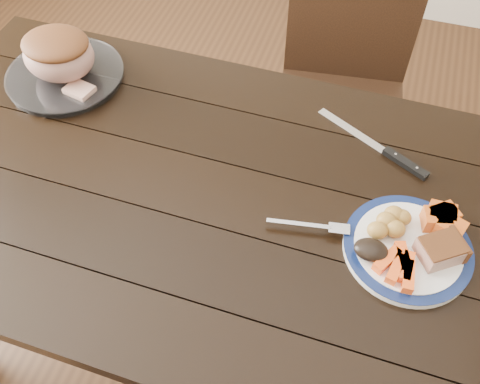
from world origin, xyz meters
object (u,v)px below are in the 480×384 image
(dining_table, at_px, (211,214))
(roast_joint, at_px, (59,56))
(chair_far, at_px, (343,81))
(serving_platter, at_px, (66,76))
(fork, at_px, (314,226))
(pork_slice, at_px, (440,250))
(dinner_plate, at_px, (407,249))
(carving_knife, at_px, (391,155))

(dining_table, distance_m, roast_joint, 0.58)
(chair_far, relative_size, roast_joint, 4.93)
(serving_platter, bearing_deg, dining_table, -26.33)
(fork, bearing_deg, pork_slice, -8.09)
(chair_far, relative_size, pork_slice, 10.98)
(fork, xyz_separation_m, roast_joint, (-0.75, 0.29, 0.06))
(pork_slice, bearing_deg, fork, -178.70)
(dinner_plate, distance_m, serving_platter, 0.99)
(pork_slice, distance_m, carving_knife, 0.29)
(pork_slice, height_order, carving_knife, pork_slice)
(fork, bearing_deg, dining_table, 162.06)
(chair_far, height_order, fork, chair_far)
(serving_platter, distance_m, pork_slice, 1.05)
(serving_platter, xyz_separation_m, carving_knife, (0.88, -0.02, -0.00))
(dining_table, xyz_separation_m, serving_platter, (-0.50, 0.25, 0.10))
(dining_table, height_order, pork_slice, pork_slice)
(chair_far, distance_m, carving_knife, 0.59)
(serving_platter, xyz_separation_m, roast_joint, (0.00, 0.00, 0.07))
(pork_slice, bearing_deg, serving_platter, 164.51)
(roast_joint, bearing_deg, dinner_plate, -16.14)
(fork, height_order, carving_knife, fork)
(roast_joint, relative_size, carving_knife, 0.64)
(serving_platter, distance_m, fork, 0.80)
(dinner_plate, relative_size, carving_knife, 0.91)
(chair_far, relative_size, dinner_plate, 3.48)
(pork_slice, bearing_deg, chair_far, 111.50)
(pork_slice, height_order, fork, pork_slice)
(dinner_plate, height_order, roast_joint, roast_joint)
(pork_slice, distance_m, fork, 0.26)
(chair_far, bearing_deg, dining_table, 67.21)
(serving_platter, bearing_deg, pork_slice, -15.49)
(dining_table, height_order, serving_platter, serving_platter)
(dinner_plate, distance_m, fork, 0.20)
(serving_platter, xyz_separation_m, fork, (0.75, -0.29, 0.01))
(chair_far, distance_m, roast_joint, 0.91)
(pork_slice, relative_size, roast_joint, 0.45)
(dinner_plate, xyz_separation_m, carving_knife, (-0.07, 0.26, -0.00))
(roast_joint, height_order, carving_knife, roast_joint)
(dining_table, xyz_separation_m, dinner_plate, (0.45, -0.03, 0.10))
(chair_far, distance_m, pork_slice, 0.87)
(dining_table, bearing_deg, serving_platter, 153.67)
(serving_platter, relative_size, roast_joint, 1.63)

